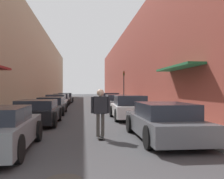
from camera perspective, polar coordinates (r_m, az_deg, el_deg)
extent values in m
plane|color=#38383A|center=(27.04, -6.19, -3.62)|extent=(136.66, 136.66, 0.00)
cube|color=#A3A099|center=(33.50, -13.87, -2.82)|extent=(1.80, 62.12, 0.12)
cube|color=#A3A099|center=(33.55, 1.32, -2.82)|extent=(1.80, 62.12, 0.12)
cube|color=tan|center=(34.10, -18.73, 5.28)|extent=(4.00, 62.12, 9.70)
cube|color=brown|center=(34.18, 6.16, 5.22)|extent=(4.00, 62.12, 9.64)
cube|color=#1E6038|center=(14.03, 14.87, 4.90)|extent=(1.00, 4.80, 0.12)
cylinder|color=black|center=(8.65, -16.53, -9.06)|extent=(0.18, 0.67, 0.67)
cylinder|color=black|center=(6.23, -20.63, -12.62)|extent=(0.18, 0.67, 0.67)
cube|color=black|center=(12.75, -16.59, -5.43)|extent=(1.97, 4.09, 0.60)
cube|color=#232833|center=(12.52, -16.75, -3.24)|extent=(1.71, 2.14, 0.40)
cylinder|color=black|center=(14.17, -19.43, -5.45)|extent=(0.18, 0.71, 0.71)
cylinder|color=black|center=(13.88, -11.89, -5.56)|extent=(0.18, 0.71, 0.71)
cylinder|color=black|center=(11.75, -22.17, -6.57)|extent=(0.18, 0.71, 0.71)
cylinder|color=black|center=(11.40, -13.06, -6.77)|extent=(0.18, 0.71, 0.71)
cube|color=black|center=(17.93, -13.61, -4.02)|extent=(1.83, 4.48, 0.56)
cube|color=#232833|center=(17.68, -13.70, -2.43)|extent=(1.59, 2.34, 0.46)
cylinder|color=black|center=(19.42, -15.66, -4.12)|extent=(0.18, 0.62, 0.62)
cylinder|color=black|center=(19.23, -10.54, -4.16)|extent=(0.18, 0.62, 0.62)
cylinder|color=black|center=(16.71, -17.16, -4.79)|extent=(0.18, 0.62, 0.62)
cylinder|color=black|center=(16.48, -11.20, -4.85)|extent=(0.18, 0.62, 0.62)
cube|color=silver|center=(22.77, -12.60, -3.12)|extent=(1.77, 4.02, 0.59)
cube|color=#232833|center=(22.54, -12.66, -1.76)|extent=(1.55, 2.10, 0.50)
cylinder|color=black|center=(24.11, -14.33, -3.32)|extent=(0.18, 0.62, 0.62)
cylinder|color=black|center=(23.94, -10.24, -3.34)|extent=(0.18, 0.62, 0.62)
cylinder|color=black|center=(21.65, -15.22, -3.69)|extent=(0.18, 0.62, 0.62)
cylinder|color=black|center=(21.46, -10.66, -3.73)|extent=(0.18, 0.62, 0.62)
cube|color=#232326|center=(28.02, -11.52, -2.56)|extent=(1.79, 3.92, 0.56)
cube|color=#232833|center=(27.81, -11.56, -1.47)|extent=(1.56, 2.05, 0.51)
cylinder|color=black|center=(29.31, -12.98, -2.72)|extent=(0.18, 0.64, 0.64)
cylinder|color=black|center=(29.17, -9.65, -2.73)|extent=(0.18, 0.64, 0.64)
cylinder|color=black|center=(26.92, -13.56, -2.96)|extent=(0.18, 0.64, 0.64)
cylinder|color=black|center=(26.76, -9.92, -2.98)|extent=(0.18, 0.64, 0.64)
cube|color=#515459|center=(33.54, -10.64, -2.11)|extent=(1.98, 4.79, 0.58)
cube|color=#232833|center=(33.29, -10.67, -1.21)|extent=(1.71, 2.51, 0.49)
cylinder|color=black|center=(35.09, -11.97, -2.24)|extent=(0.18, 0.68, 0.68)
cylinder|color=black|center=(34.97, -8.96, -2.25)|extent=(0.18, 0.68, 0.68)
cylinder|color=black|center=(32.16, -12.46, -2.45)|extent=(0.18, 0.68, 0.68)
cylinder|color=black|center=(32.02, -9.18, -2.46)|extent=(0.18, 0.68, 0.68)
cube|color=#515459|center=(8.82, 11.48, -7.94)|extent=(1.87, 4.67, 0.58)
cube|color=#232833|center=(8.55, 11.97, -4.63)|extent=(1.62, 2.44, 0.47)
cylinder|color=black|center=(10.01, 4.02, -7.79)|extent=(0.18, 0.69, 0.69)
cylinder|color=black|center=(10.48, 13.65, -7.44)|extent=(0.18, 0.69, 0.69)
cylinder|color=black|center=(7.23, 8.30, -10.79)|extent=(0.18, 0.69, 0.69)
cylinder|color=black|center=(7.87, 21.04, -9.91)|extent=(0.18, 0.69, 0.69)
cube|color=silver|center=(14.48, 3.94, -4.74)|extent=(1.94, 4.02, 0.63)
cube|color=#232833|center=(14.25, 4.08, -2.45)|extent=(1.67, 2.11, 0.55)
cylinder|color=black|center=(15.58, -0.16, -4.99)|extent=(0.18, 0.70, 0.70)
cylinder|color=black|center=(15.88, 6.32, -4.89)|extent=(0.18, 0.70, 0.70)
cylinder|color=black|center=(13.15, 1.05, -5.91)|extent=(0.18, 0.70, 0.70)
cylinder|color=black|center=(13.50, 8.67, -5.75)|extent=(0.18, 0.70, 0.70)
cube|color=gray|center=(20.10, 0.92, -3.38)|extent=(1.82, 4.45, 0.67)
cube|color=#232833|center=(19.86, 1.00, -1.82)|extent=(1.58, 2.32, 0.43)
cylinder|color=black|center=(21.39, -1.85, -3.67)|extent=(0.18, 0.68, 0.68)
cylinder|color=black|center=(21.60, 2.72, -3.63)|extent=(0.18, 0.68, 0.68)
cylinder|color=black|center=(18.66, -1.16, -4.20)|extent=(0.18, 0.68, 0.68)
cylinder|color=black|center=(18.90, 4.06, -4.14)|extent=(0.18, 0.68, 0.68)
cube|color=maroon|center=(25.54, -0.57, -2.69)|extent=(1.84, 4.47, 0.66)
cube|color=#232833|center=(25.30, -0.52, -1.37)|extent=(1.58, 2.34, 0.53)
cylinder|color=black|center=(26.84, -2.68, -2.96)|extent=(0.18, 0.64, 0.64)
cylinder|color=black|center=(27.01, 0.91, -2.95)|extent=(0.18, 0.64, 0.64)
cylinder|color=black|center=(24.11, -2.23, -3.30)|extent=(0.18, 0.64, 0.64)
cylinder|color=black|center=(24.29, 1.76, -3.27)|extent=(0.18, 0.64, 0.64)
cube|color=black|center=(8.80, -2.67, -10.70)|extent=(0.20, 0.78, 0.02)
cylinder|color=beige|center=(9.05, -3.27, -10.64)|extent=(0.03, 0.06, 0.06)
cylinder|color=beige|center=(9.06, -2.30, -10.63)|extent=(0.03, 0.06, 0.06)
cylinder|color=beige|center=(8.56, -3.08, -11.25)|extent=(0.03, 0.06, 0.06)
cylinder|color=beige|center=(8.57, -2.04, -11.24)|extent=(0.03, 0.06, 0.06)
cylinder|color=#47423D|center=(8.73, -3.22, -8.11)|extent=(0.12, 0.12, 0.79)
cylinder|color=#47423D|center=(8.74, -2.13, -8.10)|extent=(0.12, 0.12, 0.79)
cube|color=#232328|center=(8.66, -2.67, -3.56)|extent=(0.47, 0.21, 0.60)
sphere|color=beige|center=(8.65, -2.67, -0.74)|extent=(0.25, 0.25, 0.25)
cylinder|color=#232328|center=(8.65, -4.53, -3.57)|extent=(0.09, 0.09, 0.57)
cylinder|color=#232328|center=(8.69, -0.82, -3.55)|extent=(0.09, 0.09, 0.57)
cylinder|color=#2D2D2D|center=(26.35, 2.72, 0.36)|extent=(0.10, 0.10, 3.51)
cube|color=#332D0F|center=(26.40, 2.72, 3.68)|extent=(0.16, 0.16, 0.45)
sphere|color=red|center=(26.32, 2.75, 3.94)|extent=(0.11, 0.11, 0.11)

